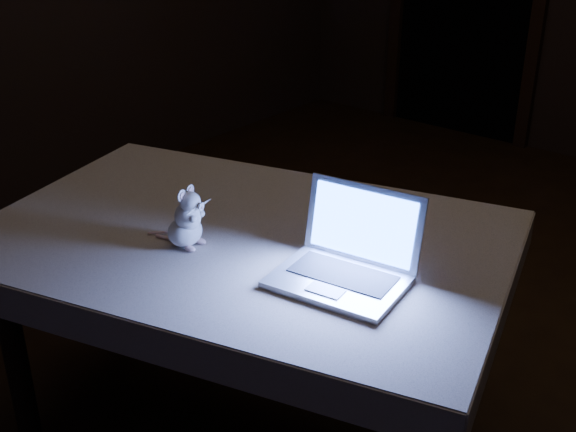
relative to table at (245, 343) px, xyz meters
The scene contains 5 objects.
floor 0.71m from the table, 74.18° to the left, with size 5.00×5.00×0.00m, color black.
table is the anchor object (origin of this frame).
tablecloth 0.33m from the table, 27.35° to the right, with size 1.41×0.94×0.10m, color beige, non-canonical shape.
laptop 0.59m from the table, ahead, with size 0.30×0.27×0.21m, color silver, non-canonical shape.
plush_mouse 0.47m from the table, 114.10° to the right, with size 0.12×0.12×0.16m, color silver, non-canonical shape.
Camera 1 is at (1.04, -1.85, 1.59)m, focal length 45.00 mm.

